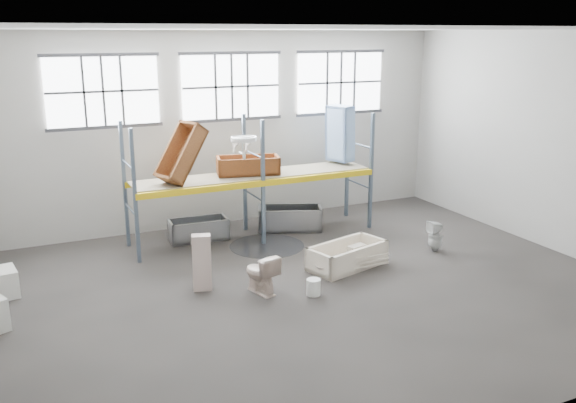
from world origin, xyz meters
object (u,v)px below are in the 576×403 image
rust_tub_flat (248,165)px  bathtub_beige (347,255)px  steel_tub_left (199,229)px  cistern_tall (202,262)px  steel_tub_right (290,218)px  blue_tub_upright (340,133)px  toilet_white (435,236)px  toilet_beige (261,273)px  bucket (313,287)px

rust_tub_flat → bathtub_beige: bearing=-67.8°
steel_tub_left → cistern_tall: bearing=-105.6°
steel_tub_right → blue_tub_upright: bearing=3.3°
steel_tub_left → blue_tub_upright: blue_tub_upright is taller
bathtub_beige → toilet_white: 2.38m
blue_tub_upright → steel_tub_right: bearing=-176.7°
toilet_white → bathtub_beige: bearing=-84.8°
bathtub_beige → toilet_white: (2.38, 0.02, 0.10)m
toilet_beige → steel_tub_left: toilet_beige is taller
steel_tub_left → bucket: 4.30m
bathtub_beige → blue_tub_upright: blue_tub_upright is taller
bucket → cistern_tall: bearing=148.1°
steel_tub_right → bathtub_beige: bearing=-90.1°
bathtub_beige → blue_tub_upright: (1.49, 3.03, 2.14)m
toilet_beige → steel_tub_right: bearing=-137.0°
steel_tub_right → bucket: 4.20m
cistern_tall → rust_tub_flat: rust_tub_flat is taller
blue_tub_upright → bucket: 5.43m
bathtub_beige → cistern_tall: 3.24m
toilet_beige → toilet_white: size_ratio=1.12×
toilet_beige → cistern_tall: (-0.99, 0.63, 0.16)m
steel_tub_left → rust_tub_flat: rust_tub_flat is taller
toilet_beige → bucket: 1.06m
toilet_beige → blue_tub_upright: (3.72, 3.51, 1.99)m
toilet_beige → blue_tub_upright: blue_tub_upright is taller
steel_tub_right → blue_tub_upright: blue_tub_upright is taller
rust_tub_flat → steel_tub_right: bearing=4.3°
cistern_tall → blue_tub_upright: 5.82m
cistern_tall → steel_tub_right: bearing=57.3°
cistern_tall → steel_tub_left: (0.84, 3.00, -0.31)m
bathtub_beige → rust_tub_flat: bearing=96.6°
toilet_white → bucket: bearing=-69.6°
bathtub_beige → toilet_beige: bearing=176.6°
cistern_tall → blue_tub_upright: blue_tub_upright is taller
cistern_tall → steel_tub_left: bearing=90.8°
rust_tub_flat → cistern_tall: bearing=-127.2°
toilet_white → bucket: 3.88m
bathtub_beige → cistern_tall: size_ratio=1.55×
steel_tub_left → blue_tub_upright: 4.43m
bathtub_beige → blue_tub_upright: 4.00m
bathtub_beige → blue_tub_upright: bearing=48.2°
toilet_white → bucket: (-3.73, -1.05, -0.20)m
cistern_tall → steel_tub_right: 4.28m
blue_tub_upright → bathtub_beige: bearing=-116.2°
steel_tub_left → toilet_white: bearing=-33.2°
rust_tub_flat → blue_tub_upright: blue_tub_upright is taller
toilet_white → steel_tub_right: 3.77m
rust_tub_flat → bucket: bearing=-92.7°
cistern_tall → bucket: size_ratio=3.53×
steel_tub_left → rust_tub_flat: 2.00m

